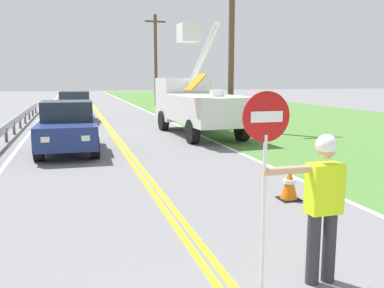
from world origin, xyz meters
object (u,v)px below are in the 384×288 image
utility_pole_mid (156,59)px  traffic_cone_lead (289,184)px  utility_pole_near (231,35)px  oncoming_sedan_second (75,107)px  utility_bucket_truck (196,102)px  oncoming_sedan_nearest (68,128)px  flagger_worker (323,199)px  stop_sign_paddle (265,147)px

utility_pole_mid → traffic_cone_lead: size_ratio=11.20×
utility_pole_near → oncoming_sedan_second: bearing=140.1°
utility_pole_mid → oncoming_sedan_second: bearing=-120.7°
utility_bucket_truck → utility_pole_near: 3.79m
oncoming_sedan_nearest → oncoming_sedan_second: 10.23m
utility_bucket_truck → traffic_cone_lead: utility_bucket_truck is taller
flagger_worker → utility_pole_mid: bearing=82.4°
utility_bucket_truck → utility_pole_mid: bearing=84.2°
stop_sign_paddle → utility_pole_mid: size_ratio=0.30×
utility_pole_near → flagger_worker: bearing=-107.0°
flagger_worker → stop_sign_paddle: bearing=-179.7°
stop_sign_paddle → traffic_cone_lead: 4.11m
utility_bucket_truck → utility_pole_near: (2.03, 1.04, 3.02)m
stop_sign_paddle → utility_bucket_truck: (3.17, 13.40, -0.31)m
utility_bucket_truck → oncoming_sedan_second: utility_bucket_truck is taller
stop_sign_paddle → oncoming_sedan_nearest: (-2.23, 10.17, -0.88)m
oncoming_sedan_second → traffic_cone_lead: (4.07, -17.17, -0.50)m
stop_sign_paddle → oncoming_sedan_second: 20.51m
oncoming_sedan_second → traffic_cone_lead: oncoming_sedan_second is taller
flagger_worker → oncoming_sedan_nearest: flagger_worker is taller
stop_sign_paddle → utility_pole_near: 15.58m
oncoming_sedan_second → traffic_cone_lead: size_ratio=5.96×
stop_sign_paddle → utility_pole_mid: (5.07, 32.17, 2.39)m
oncoming_sedan_nearest → utility_pole_near: utility_pole_near is taller
utility_pole_near → traffic_cone_lead: size_ratio=12.10×
utility_pole_near → oncoming_sedan_nearest: bearing=-150.1°
utility_bucket_truck → utility_pole_mid: size_ratio=0.88×
flagger_worker → utility_bucket_truck: bearing=79.9°
flagger_worker → utility_bucket_truck: (2.40, 13.40, 0.35)m
oncoming_sedan_nearest → flagger_worker: bearing=-73.6°
utility_pole_mid → flagger_worker: bearing=-97.6°
stop_sign_paddle → oncoming_sedan_second: (-1.93, 20.40, -0.88)m
flagger_worker → utility_pole_near: (4.43, 14.44, 3.37)m
stop_sign_paddle → oncoming_sedan_nearest: stop_sign_paddle is taller
utility_pole_near → utility_pole_mid: 17.74m
traffic_cone_lead → stop_sign_paddle: bearing=-123.6°
utility_bucket_truck → traffic_cone_lead: 10.28m
oncoming_sedan_nearest → utility_pole_mid: utility_pole_mid is taller
traffic_cone_lead → oncoming_sedan_nearest: bearing=122.2°
utility_pole_near → utility_pole_mid: (-0.12, 17.73, -0.32)m
stop_sign_paddle → utility_pole_mid: bearing=81.0°
flagger_worker → oncoming_sedan_second: size_ratio=0.44×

